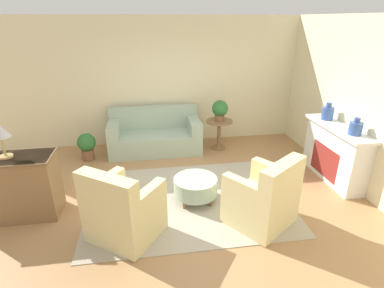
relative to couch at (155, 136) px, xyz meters
name	(u,v)px	position (x,y,z in m)	size (l,w,h in m)	color
ground_plane	(188,200)	(0.43, -2.11, -0.34)	(16.00, 16.00, 0.00)	#AD7F51
wall_back	(171,82)	(0.43, 0.58, 1.06)	(9.25, 0.12, 2.80)	beige
wall_right	(372,109)	(3.38, -2.11, 1.06)	(0.12, 9.77, 2.80)	beige
rug	(188,200)	(0.43, -2.11, -0.33)	(3.16, 2.36, 0.01)	#B2A893
couch	(155,136)	(0.00, 0.00, 0.00)	(1.96, 0.91, 0.93)	#9EB29E
armchair_left	(122,212)	(-0.54, -2.85, 0.06)	(1.12, 1.11, 1.03)	beige
armchair_right	(264,199)	(1.40, -2.85, 0.06)	(1.12, 1.11, 1.03)	beige
ottoman_table	(195,186)	(0.55, -2.12, -0.08)	(0.70, 0.70, 0.38)	#9EB29E
side_table	(219,129)	(1.41, -0.13, 0.12)	(0.58, 0.58, 0.66)	olive
fireplace	(335,152)	(3.13, -1.78, 0.19)	(0.44, 1.53, 1.01)	white
dresser	(14,186)	(-2.10, -2.11, 0.16)	(1.21, 0.58, 0.95)	olive
vase_mantel_near	(328,113)	(3.12, -1.38, 0.80)	(0.21, 0.21, 0.31)	#38569E
vase_mantel_far	(356,128)	(3.12, -2.17, 0.78)	(0.20, 0.20, 0.28)	#38569E
potted_plant_on_side_table	(220,109)	(1.41, -0.13, 0.58)	(0.35, 0.35, 0.45)	brown
potted_plant_floor	(87,145)	(-1.41, -0.29, -0.01)	(0.37, 0.37, 0.57)	brown
table_lamp	(0,133)	(-2.10, -2.11, 0.98)	(0.26, 0.26, 0.49)	tan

